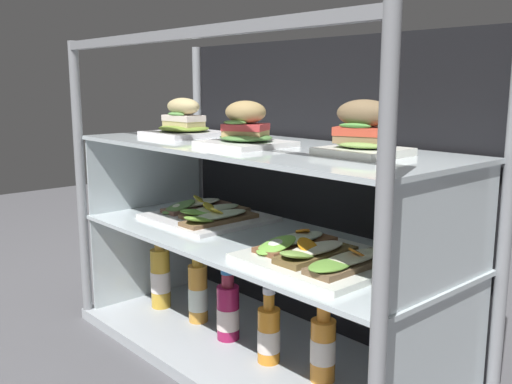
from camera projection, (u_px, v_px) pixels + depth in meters
name	position (u px, v px, depth m)	size (l,w,h in m)	color
ground_plane	(256.00, 360.00, 1.64)	(6.00, 6.00, 0.02)	#545458
case_base_deck	(256.00, 352.00, 1.63)	(1.19, 0.49, 0.03)	#B3BAC0
case_frame	(294.00, 184.00, 1.64)	(1.19, 0.49, 0.90)	gray
riser_lower_tier	(256.00, 295.00, 1.60)	(1.13, 0.43, 0.31)	silver
shelf_lower_glass	(256.00, 240.00, 1.57)	(1.14, 0.45, 0.01)	silver
riser_upper_tier	(256.00, 194.00, 1.55)	(1.13, 0.43, 0.24)	silver
shelf_upper_glass	(256.00, 147.00, 1.52)	(1.14, 0.45, 0.01)	silver
plated_roll_sandwich_near_right_corner	(185.00, 123.00, 1.76)	(0.21, 0.21, 0.12)	white
plated_roll_sandwich_center	(246.00, 130.00, 1.47)	(0.20, 0.20, 0.12)	white
plated_roll_sandwich_right_of_center	(364.00, 134.00, 1.28)	(0.17, 0.17, 0.13)	white
open_sandwich_tray_mid_right	(207.00, 214.00, 1.78)	(0.34, 0.32, 0.06)	white
open_sandwich_tray_far_right	(319.00, 256.00, 1.34)	(0.34, 0.31, 0.07)	white
juice_bottle_near_post	(160.00, 277.00, 1.90)	(0.07, 0.07, 0.25)	gold
juice_bottle_tucked_behind	(198.00, 292.00, 1.78)	(0.06, 0.06, 0.24)	gold
juice_bottle_back_left	(228.00, 312.00, 1.66)	(0.07, 0.07, 0.21)	#A11A4B
juice_bottle_back_right	(269.00, 334.00, 1.53)	(0.06, 0.06, 0.21)	orange
juice_bottle_front_second	(322.00, 348.00, 1.43)	(0.06, 0.06, 0.22)	orange
orange_fruit_beside_bottles	(396.00, 381.00, 1.36)	(0.07, 0.07, 0.07)	orange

